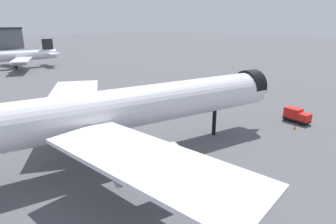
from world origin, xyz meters
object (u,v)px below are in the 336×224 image
baggage_cart_trailing (209,100)px  traffic_cone_near_nose (295,127)px  airliner_far_taxiway (10,57)px  service_truck_front (297,115)px  airliner_near_gate (124,109)px  traffic_cone_wingtip (75,102)px

baggage_cart_trailing → traffic_cone_near_nose: (-3.55, -23.94, -0.58)m
baggage_cart_trailing → airliner_far_taxiway: bearing=-111.1°
service_truck_front → airliner_near_gate: bearing=-99.2°
traffic_cone_near_nose → airliner_far_taxiway: bearing=95.9°
airliner_far_taxiway → airliner_near_gate: bearing=89.9°
service_truck_front → baggage_cart_trailing: bearing=-165.6°
service_truck_front → baggage_cart_trailing: service_truck_front is taller
airliner_far_taxiway → traffic_cone_wingtip: bearing=93.1°
traffic_cone_wingtip → airliner_far_taxiway: bearing=83.4°
traffic_cone_near_nose → traffic_cone_wingtip: bearing=112.9°
baggage_cart_trailing → traffic_cone_near_nose: bearing=51.3°
airliner_near_gate → traffic_cone_near_nose: (31.50, -15.21, -7.70)m
baggage_cart_trailing → traffic_cone_wingtip: size_ratio=3.73×
airliner_near_gate → baggage_cart_trailing: airliner_near_gate is taller
service_truck_front → traffic_cone_wingtip: (-25.97, 49.06, -1.21)m
airliner_far_taxiway → baggage_cart_trailing: airliner_far_taxiway is taller
airliner_near_gate → service_truck_front: airliner_near_gate is taller
airliner_near_gate → airliner_far_taxiway: size_ratio=1.33×
service_truck_front → baggage_cart_trailing: 22.46m
traffic_cone_near_nose → traffic_cone_wingtip: (-21.34, 50.57, -0.01)m
airliner_near_gate → traffic_cone_wingtip: airliner_near_gate is taller
service_truck_front → traffic_cone_near_nose: 5.01m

